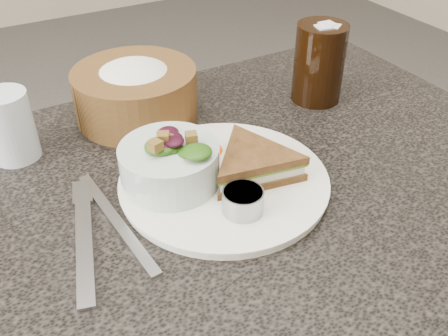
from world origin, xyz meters
TOP-DOWN VIEW (x-y plane):
  - dinner_plate at (-0.01, -0.00)m, footprint 0.29×0.29m
  - sandwich at (0.03, -0.02)m, footprint 0.18×0.18m
  - salad_bowl at (-0.08, 0.03)m, footprint 0.17×0.17m
  - dressing_ramekin at (-0.02, -0.07)m, footprint 0.06×0.06m
  - orange_wedge at (0.00, 0.07)m, footprint 0.08×0.08m
  - fork at (-0.22, -0.02)m, footprint 0.07×0.20m
  - knife at (-0.17, 0.00)m, footprint 0.03×0.23m
  - bread_basket at (-0.04, 0.24)m, footprint 0.27×0.27m
  - cola_glass at (0.27, 0.14)m, footprint 0.09×0.09m
  - water_glass at (-0.25, 0.22)m, footprint 0.08×0.08m

SIDE VIEW (x-z plane):
  - knife at x=-0.17m, z-range 0.75..0.75m
  - fork at x=-0.22m, z-range 0.75..0.76m
  - dinner_plate at x=-0.01m, z-range 0.75..0.76m
  - orange_wedge at x=0.00m, z-range 0.76..0.79m
  - dressing_ramekin at x=-0.02m, z-range 0.76..0.79m
  - sandwich at x=0.03m, z-range 0.76..0.80m
  - salad_bowl at x=-0.08m, z-range 0.76..0.84m
  - water_glass at x=-0.25m, z-range 0.75..0.86m
  - bread_basket at x=-0.04m, z-range 0.75..0.87m
  - cola_glass at x=0.27m, z-range 0.75..0.90m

